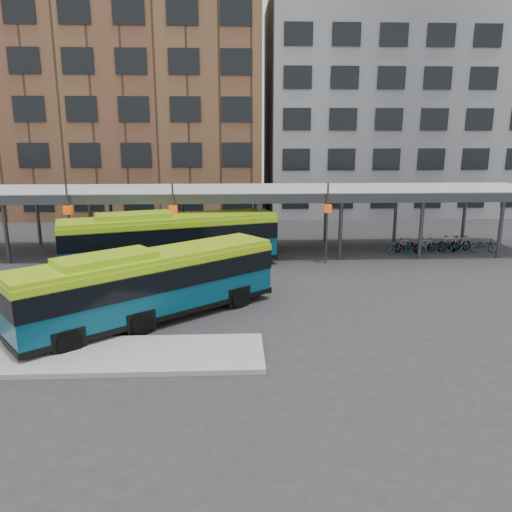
{
  "coord_description": "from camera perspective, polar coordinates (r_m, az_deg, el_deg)",
  "views": [
    {
      "loc": [
        0.52,
        -19.15,
        7.52
      ],
      "look_at": [
        1.56,
        4.26,
        1.8
      ],
      "focal_mm": 35.0,
      "sensor_mm": 36.0,
      "label": 1
    }
  ],
  "objects": [
    {
      "name": "bike_rack",
      "position": [
        34.75,
        20.2,
        1.16
      ],
      "size": [
        7.45,
        1.61,
        1.07
      ],
      "color": "slate",
      "rests_on": "ground"
    },
    {
      "name": "bus_rear",
      "position": [
        28.75,
        -9.79,
        1.91
      ],
      "size": [
        12.29,
        6.15,
        3.33
      ],
      "rotation": [
        0.0,
        0.0,
        0.31
      ],
      "color": "#073D54",
      "rests_on": "ground"
    },
    {
      "name": "bus_front",
      "position": [
        20.86,
        -12.03,
        -3.07
      ],
      "size": [
        10.27,
        8.78,
        3.08
      ],
      "rotation": [
        0.0,
        0.0,
        0.67
      ],
      "color": "#073D54",
      "rests_on": "ground"
    },
    {
      "name": "ground",
      "position": [
        20.58,
        -3.85,
        -7.75
      ],
      "size": [
        120.0,
        120.0,
        0.0
      ],
      "primitive_type": "plane",
      "color": "#28282B",
      "rests_on": "ground"
    },
    {
      "name": "boarding_island",
      "position": [
        18.77,
        -21.4,
        -10.61
      ],
      "size": [
        14.0,
        3.0,
        0.18
      ],
      "primitive_type": "cube",
      "color": "gray",
      "rests_on": "ground"
    },
    {
      "name": "building_grey",
      "position": [
        53.5,
        14.86,
        15.94
      ],
      "size": [
        24.0,
        14.0,
        20.0
      ],
      "primitive_type": "cube",
      "color": "slate",
      "rests_on": "ground"
    },
    {
      "name": "building_brick",
      "position": [
        52.34,
        -14.8,
        17.1
      ],
      "size": [
        26.0,
        14.0,
        22.0
      ],
      "primitive_type": "cube",
      "color": "brown",
      "rests_on": "ground"
    },
    {
      "name": "canopy",
      "position": [
        32.23,
        -3.58,
        7.25
      ],
      "size": [
        40.0,
        6.53,
        4.8
      ],
      "color": "#999B9E",
      "rests_on": "ground"
    }
  ]
}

